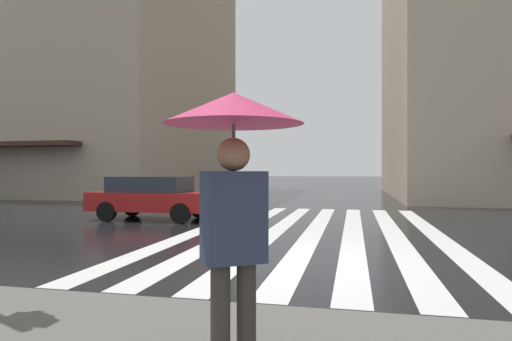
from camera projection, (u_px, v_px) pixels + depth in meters
ground_plane at (297, 262)px, 7.66m from camera, size 220.00×220.00×0.00m
zebra_crossing at (315, 231)px, 11.57m from camera, size 13.00×6.50×0.01m
haussmann_block_mid at (68, 53)px, 33.32m from camera, size 19.57×21.66×21.69m
car_red at (154, 196)px, 14.22m from camera, size 1.85×4.10×1.41m
pedestrian_approaching_kerb at (234, 156)px, 2.85m from camera, size 0.93×0.93×1.98m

